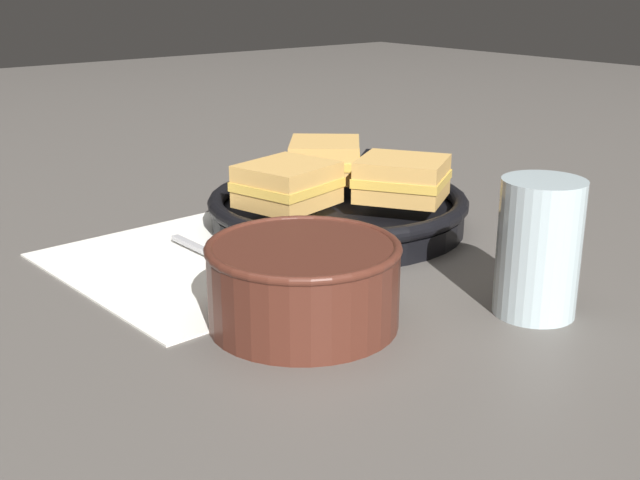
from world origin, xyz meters
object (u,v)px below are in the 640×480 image
Objects in this scene: soup_bowl at (303,279)px; spoon at (231,263)px; skillet at (338,210)px; sandwich_near_left at (325,159)px; sandwich_near_right at (287,184)px; sandwich_far_left at (402,179)px; drinking_glass at (539,248)px.

soup_bowl reaches higher than spoon.
skillet is 0.09m from sandwich_near_left.
skillet is 0.09m from sandwich_near_right.
soup_bowl is 1.29× the size of sandwich_far_left.
soup_bowl is at bearing -122.01° from drinking_glass.
sandwich_near_left is (-0.26, 0.23, 0.02)m from soup_bowl.
drinking_glass is (0.29, 0.05, -0.00)m from sandwich_near_right.
sandwich_near_right is 0.89× the size of sandwich_far_left.
sandwich_far_left reaches higher than soup_bowl.
spoon is 0.22m from sandwich_far_left.
sandwich_near_right is at bearing 146.74° from soup_bowl.
sandwich_near_right reaches higher than soup_bowl.
sandwich_near_right is 0.30m from drinking_glass.
sandwich_far_left is at bearing 83.31° from spoon.
spoon is at bearing 171.63° from soup_bowl.
drinking_glass is at bearing -5.17° from skillet.
sandwich_near_left reaches higher than soup_bowl.
skillet is 3.12× the size of drinking_glass.
soup_bowl is 0.20m from drinking_glass.
spoon is at bearing -149.37° from drinking_glass.
sandwich_near_left is at bearing 116.23° from spoon.
sandwich_near_left and sandwich_far_left have the same top height.
soup_bowl is at bearing -46.17° from skillet.
soup_bowl is 0.22m from sandwich_near_right.
skillet is at bearing 102.72° from spoon.
skillet is (-0.19, 0.20, -0.02)m from soup_bowl.
sandwich_far_left is (0.06, 0.12, 0.00)m from sandwich_near_right.
soup_bowl is 0.15m from spoon.
soup_bowl is 1.27× the size of sandwich_near_left.
sandwich_near_right is at bearing -170.38° from drinking_glass.
soup_bowl is at bearing -62.02° from sandwich_far_left.
spoon is (-0.15, 0.02, -0.03)m from soup_bowl.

